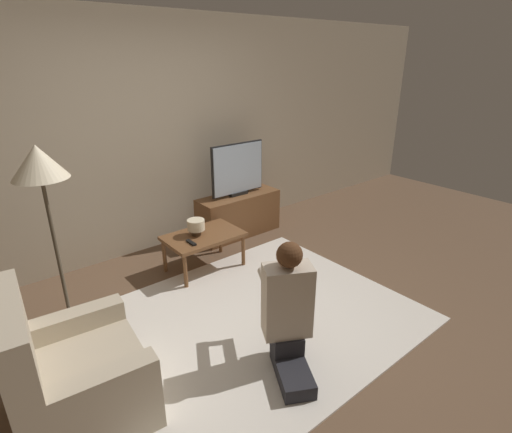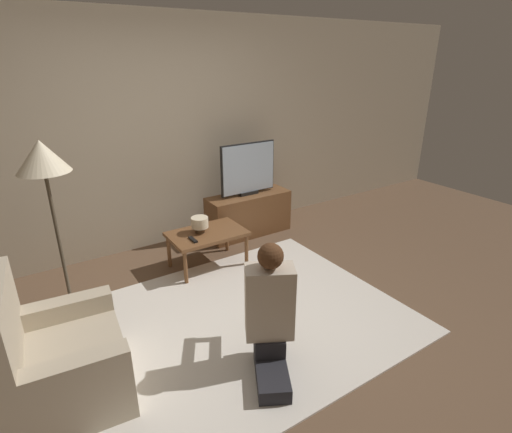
# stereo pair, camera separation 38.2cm
# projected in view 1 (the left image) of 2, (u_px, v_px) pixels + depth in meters

# --- Properties ---
(ground_plane) EXTENTS (10.00, 10.00, 0.00)m
(ground_plane) POSITION_uv_depth(u_px,v_px,m) (250.00, 323.00, 3.44)
(ground_plane) COLOR brown
(wall_back) EXTENTS (10.00, 0.06, 2.60)m
(wall_back) POSITION_uv_depth(u_px,v_px,m) (139.00, 139.00, 4.34)
(wall_back) COLOR tan
(wall_back) RESTS_ON ground_plane
(rug) EXTENTS (2.76, 2.16, 0.02)m
(rug) POSITION_uv_depth(u_px,v_px,m) (250.00, 322.00, 3.44)
(rug) COLOR silver
(rug) RESTS_ON ground_plane
(tv_stand) EXTENTS (1.07, 0.37, 0.53)m
(tv_stand) POSITION_uv_depth(u_px,v_px,m) (239.00, 215.00, 5.06)
(tv_stand) COLOR brown
(tv_stand) RESTS_ON ground_plane
(tv) EXTENTS (0.74, 0.08, 0.65)m
(tv) POSITION_uv_depth(u_px,v_px,m) (238.00, 169.00, 4.84)
(tv) COLOR black
(tv) RESTS_ON tv_stand
(coffee_table) EXTENTS (0.79, 0.52, 0.40)m
(coffee_table) POSITION_uv_depth(u_px,v_px,m) (204.00, 238.00, 4.19)
(coffee_table) COLOR brown
(coffee_table) RESTS_ON ground_plane
(floor_lamp) EXTENTS (0.41, 0.41, 1.54)m
(floor_lamp) POSITION_uv_depth(u_px,v_px,m) (40.00, 173.00, 2.98)
(floor_lamp) COLOR #4C4233
(floor_lamp) RESTS_ON ground_plane
(armchair) EXTENTS (0.82, 0.90, 0.92)m
(armchair) POSITION_uv_depth(u_px,v_px,m) (74.00, 378.00, 2.46)
(armchair) COLOR #B7A88E
(armchair) RESTS_ON ground_plane
(person_kneeling) EXTENTS (0.61, 0.84, 0.98)m
(person_kneeling) POSITION_uv_depth(u_px,v_px,m) (288.00, 308.00, 2.81)
(person_kneeling) COLOR #232328
(person_kneeling) RESTS_ON rug
(table_lamp) EXTENTS (0.18, 0.18, 0.17)m
(table_lamp) POSITION_uv_depth(u_px,v_px,m) (196.00, 226.00, 4.12)
(table_lamp) COLOR #4C3823
(table_lamp) RESTS_ON coffee_table
(remote) EXTENTS (0.04, 0.15, 0.02)m
(remote) POSITION_uv_depth(u_px,v_px,m) (191.00, 243.00, 3.97)
(remote) COLOR black
(remote) RESTS_ON coffee_table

